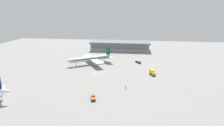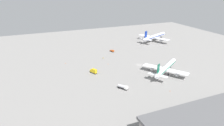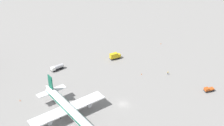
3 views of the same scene
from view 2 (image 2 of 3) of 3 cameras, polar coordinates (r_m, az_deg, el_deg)
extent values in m
plane|color=gray|center=(158.60, 7.86, -0.54)|extent=(288.00, 288.00, 0.00)
cube|color=#9E9993|center=(98.83, 26.68, -15.06)|extent=(59.89, 20.90, 7.86)
cube|color=#4C6070|center=(103.82, 22.40, -11.68)|extent=(57.50, 0.30, 4.04)
cube|color=#59595B|center=(96.39, 27.14, -12.89)|extent=(62.29, 21.74, 1.35)
cylinder|color=white|center=(227.20, 11.96, 7.33)|extent=(36.71, 19.55, 4.22)
cone|color=white|center=(244.49, 14.51, 8.11)|extent=(5.49, 5.38, 4.01)
cone|color=white|center=(210.31, 9.01, 6.58)|extent=(6.19, 5.24, 3.37)
cube|color=navy|center=(227.12, 11.97, 7.41)|extent=(35.34, 19.00, 0.76)
cube|color=white|center=(225.70, 11.69, 7.15)|extent=(20.52, 35.74, 0.38)
cylinder|color=#A5A8AD|center=(231.35, 9.52, 7.27)|extent=(5.50, 4.16, 2.32)
cylinder|color=#A5A8AD|center=(221.13, 13.91, 6.27)|extent=(5.50, 4.16, 2.32)
cube|color=white|center=(212.93, 9.50, 6.68)|extent=(9.10, 14.70, 0.30)
cube|color=navy|center=(211.71, 9.58, 8.00)|extent=(3.54, 1.92, 6.75)
cylinder|color=black|center=(239.33, 13.60, 7.02)|extent=(0.51, 0.51, 2.95)
cylinder|color=black|center=(227.25, 10.75, 6.49)|extent=(0.51, 0.51, 2.95)
cylinder|color=black|center=(223.86, 12.21, 6.15)|extent=(0.51, 0.51, 2.95)
cylinder|color=white|center=(145.24, 15.01, -1.34)|extent=(29.97, 21.73, 3.69)
cone|color=white|center=(161.29, 17.13, 0.74)|extent=(5.02, 4.97, 3.51)
cone|color=white|center=(129.45, 12.39, -3.71)|extent=(5.48, 5.02, 2.96)
cube|color=#0C593F|center=(145.14, 15.02, -1.24)|extent=(28.90, 21.05, 0.66)
cube|color=white|center=(143.90, 14.77, -1.69)|extent=(22.20, 29.51, 0.33)
cylinder|color=#A5A8AD|center=(147.13, 11.47, -1.42)|extent=(4.76, 4.12, 2.03)
cylinder|color=#A5A8AD|center=(142.18, 18.10, -2.93)|extent=(4.76, 4.12, 2.03)
cube|color=white|center=(131.91, 12.84, -3.34)|extent=(9.59, 12.28, 0.27)
cube|color=#0C593F|center=(130.15, 13.00, -1.57)|extent=(2.90, 2.12, 5.91)
cylinder|color=black|center=(156.86, 16.33, -0.99)|extent=(0.44, 0.44, 2.59)
cylinder|color=black|center=(144.95, 13.44, -2.59)|extent=(0.44, 0.44, 2.59)
cylinder|color=black|center=(143.31, 15.64, -3.10)|extent=(0.44, 0.44, 2.59)
cube|color=black|center=(143.20, -5.26, -2.68)|extent=(4.05, 5.88, 0.30)
cube|color=gold|center=(144.12, -5.78, -2.13)|extent=(2.48, 2.43, 1.60)
cube|color=#3F596B|center=(144.55, -6.00, -1.92)|extent=(1.49, 0.74, 0.90)
cube|color=gold|center=(141.99, -5.04, -2.25)|extent=(3.31, 4.25, 2.60)
cylinder|color=black|center=(144.04, -6.07, -2.63)|extent=(0.61, 0.85, 0.80)
cylinder|color=black|center=(145.17, -5.50, -2.41)|extent=(0.61, 0.85, 0.80)
cylinder|color=black|center=(141.35, -5.01, -3.08)|extent=(0.61, 0.85, 0.80)
cylinder|color=black|center=(142.51, -4.45, -2.85)|extent=(0.61, 0.85, 0.80)
cube|color=black|center=(187.76, -0.02, 3.39)|extent=(3.03, 4.75, 0.30)
cube|color=#BF4C19|center=(186.56, 0.23, 3.51)|extent=(2.32, 2.25, 1.20)
cube|color=#3F596B|center=(185.89, 0.38, 3.52)|extent=(1.56, 0.51, 0.67)
cube|color=#BF4C19|center=(188.29, -0.19, 3.58)|extent=(2.54, 3.02, 0.60)
cylinder|color=black|center=(187.24, 0.50, 3.28)|extent=(0.51, 0.85, 0.80)
cylinder|color=black|center=(186.10, 0.05, 3.17)|extent=(0.51, 0.85, 0.80)
cylinder|color=black|center=(189.52, -0.09, 3.51)|extent=(0.51, 0.85, 0.80)
cylinder|color=black|center=(188.40, -0.54, 3.40)|extent=(0.51, 0.85, 0.80)
cube|color=black|center=(122.25, 3.12, -7.11)|extent=(5.11, 6.28, 0.30)
cube|color=white|center=(120.83, 4.05, -6.99)|extent=(2.58, 2.56, 1.60)
cube|color=#3F596B|center=(120.34, 4.40, -6.95)|extent=(1.36, 0.96, 0.90)
cylinder|color=#B7B7BC|center=(122.14, 2.76, -6.57)|extent=(4.02, 4.73, 1.80)
cylinder|color=black|center=(122.11, 4.24, -7.26)|extent=(0.70, 0.83, 0.80)
cylinder|color=black|center=(120.65, 3.80, -7.63)|extent=(0.70, 0.83, 0.80)
cylinder|color=black|center=(124.01, 2.45, -6.73)|extent=(0.70, 0.83, 0.80)
cylinder|color=black|center=(122.57, 1.99, -7.09)|extent=(0.70, 0.83, 0.80)
cylinder|color=#1E2338|center=(169.20, -2.55, 1.24)|extent=(0.41, 0.41, 0.85)
cylinder|color=yellow|center=(168.95, -2.55, 1.47)|extent=(0.48, 0.48, 0.60)
sphere|color=tan|center=(168.81, -2.56, 1.60)|extent=(0.22, 0.22, 0.22)
cylinder|color=yellow|center=(168.95, -2.47, 1.47)|extent=(0.10, 0.10, 0.54)
cylinder|color=yellow|center=(168.94, -2.63, 1.47)|extent=(0.10, 0.10, 0.54)
cone|color=#EA590C|center=(124.24, 16.14, -7.65)|extent=(0.44, 0.44, 0.60)
cone|color=#EA590C|center=(163.99, -13.08, -0.05)|extent=(0.44, 0.44, 0.60)
cone|color=#EA590C|center=(158.18, -1.12, -0.28)|extent=(0.44, 0.44, 0.60)
camera|label=1|loc=(250.34, -11.91, 17.14)|focal=30.25mm
camera|label=3|loc=(222.73, 39.50, 24.31)|focal=54.26mm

